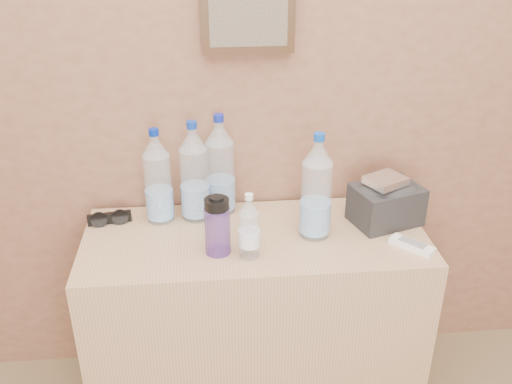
% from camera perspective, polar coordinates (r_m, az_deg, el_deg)
% --- Properties ---
extents(picture_frame, '(0.30, 0.03, 0.25)m').
position_cam_1_polar(picture_frame, '(1.89, -0.79, 17.39)').
color(picture_frame, '#382311').
rests_on(picture_frame, room_shell).
extents(dresser, '(1.15, 0.48, 0.72)m').
position_cam_1_polar(dresser, '(2.13, -0.08, -12.67)').
color(dresser, '#9F8258').
rests_on(dresser, ground).
extents(pet_large_a, '(0.09, 0.09, 0.34)m').
position_cam_1_polar(pet_large_a, '(1.97, -9.78, 1.07)').
color(pet_large_a, silver).
rests_on(pet_large_a, dresser).
extents(pet_large_b, '(0.10, 0.10, 0.36)m').
position_cam_1_polar(pet_large_b, '(1.96, -6.17, 1.54)').
color(pet_large_b, white).
rests_on(pet_large_b, dresser).
extents(pet_large_c, '(0.10, 0.10, 0.37)m').
position_cam_1_polar(pet_large_c, '(2.00, -3.60, 2.21)').
color(pet_large_c, silver).
rests_on(pet_large_c, dresser).
extents(pet_large_d, '(0.10, 0.10, 0.36)m').
position_cam_1_polar(pet_large_d, '(1.85, 6.05, 0.00)').
color(pet_large_d, white).
rests_on(pet_large_d, dresser).
extents(pet_small, '(0.06, 0.06, 0.22)m').
position_cam_1_polar(pet_small, '(1.76, -0.69, -3.78)').
color(pet_small, silver).
rests_on(pet_small, dresser).
extents(nalgene_bottle, '(0.08, 0.08, 0.20)m').
position_cam_1_polar(nalgene_bottle, '(1.78, -3.89, -3.35)').
color(nalgene_bottle, '#54308D').
rests_on(nalgene_bottle, dresser).
extents(sunglasses, '(0.16, 0.08, 0.04)m').
position_cam_1_polar(sunglasses, '(2.04, -14.44, -2.54)').
color(sunglasses, black).
rests_on(sunglasses, dresser).
extents(ac_remote, '(0.13, 0.14, 0.02)m').
position_cam_1_polar(ac_remote, '(1.91, 15.34, -5.17)').
color(ac_remote, silver).
rests_on(ac_remote, dresser).
extents(toiletry_bag, '(0.26, 0.22, 0.15)m').
position_cam_1_polar(toiletry_bag, '(2.01, 12.90, -1.01)').
color(toiletry_bag, black).
rests_on(toiletry_bag, dresser).
extents(foil_packet, '(0.16, 0.15, 0.03)m').
position_cam_1_polar(foil_packet, '(1.96, 12.84, 1.13)').
color(foil_packet, silver).
rests_on(foil_packet, toiletry_bag).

